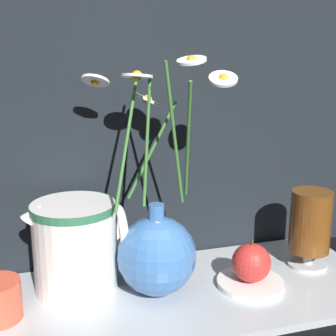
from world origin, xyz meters
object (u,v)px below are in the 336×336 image
object	(u,v)px
vase_with_flowers	(157,250)
ceramic_pitcher	(77,243)
orange_fruit	(251,263)
tea_glass	(310,224)

from	to	relation	value
vase_with_flowers	ceramic_pitcher	bearing A→B (deg)	158.44
orange_fruit	ceramic_pitcher	bearing A→B (deg)	164.80
ceramic_pitcher	orange_fruit	size ratio (longest dim) A/B	2.21
ceramic_pitcher	tea_glass	world-z (taller)	ceramic_pitcher
vase_with_flowers	ceramic_pitcher	distance (m)	0.13
tea_glass	orange_fruit	xyz separation A→B (m)	(-0.14, -0.04, -0.04)
ceramic_pitcher	tea_glass	bearing A→B (deg)	-4.82
vase_with_flowers	orange_fruit	bearing A→B (deg)	-9.92
orange_fruit	tea_glass	bearing A→B (deg)	16.69
vase_with_flowers	tea_glass	xyz separation A→B (m)	(0.29, 0.01, 0.01)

